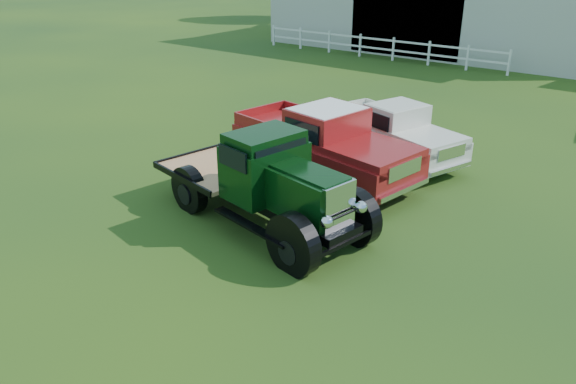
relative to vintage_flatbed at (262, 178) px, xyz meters
The scene contains 5 objects.
ground 1.88m from the vintage_flatbed, 64.93° to the right, with size 120.00×120.00×0.00m, color #1C3917.
fence_rail 20.01m from the vintage_flatbed, 111.55° to the left, with size 14.20×0.16×1.20m, color white, non-canonical shape.
vintage_flatbed is the anchor object (origin of this frame).
red_pickup 3.01m from the vintage_flatbed, 97.17° to the left, with size 5.39×2.07×1.97m, color maroon, non-canonical shape.
white_pickup 5.36m from the vintage_flatbed, 85.18° to the left, with size 4.43×1.72×1.63m, color beige, non-canonical shape.
Camera 1 is at (6.55, -7.26, 5.79)m, focal length 35.00 mm.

